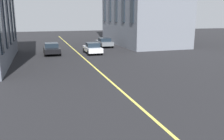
{
  "coord_description": "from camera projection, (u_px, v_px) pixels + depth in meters",
  "views": [
    {
      "loc": [
        2.86,
        4.84,
        4.6
      ],
      "look_at": [
        16.21,
        0.64,
        1.41
      ],
      "focal_mm": 37.94,
      "sensor_mm": 36.0,
      "label": 1
    }
  ],
  "objects": [
    {
      "name": "car_black_parked_b",
      "position": [
        52.0,
        49.0,
        29.19
      ],
      "size": [
        4.4,
        1.95,
        1.37
      ],
      "color": "black",
      "rests_on": "ground_plane"
    },
    {
      "name": "car_grey_trailing",
      "position": [
        104.0,
        42.0,
        36.24
      ],
      "size": [
        4.4,
        1.95,
        1.37
      ],
      "color": "slate",
      "rests_on": "ground_plane"
    },
    {
      "name": "car_white_mid",
      "position": [
        93.0,
        48.0,
        29.56
      ],
      "size": [
        3.9,
        1.89,
        1.4
      ],
      "color": "silver",
      "rests_on": "ground_plane"
    },
    {
      "name": "lane_centre_line",
      "position": [
        105.0,
        77.0,
        18.38
      ],
      "size": [
        80.0,
        0.16,
        0.01
      ],
      "color": "#D8C64C",
      "rests_on": "ground_plane"
    }
  ]
}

